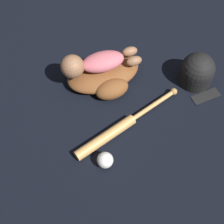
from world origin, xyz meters
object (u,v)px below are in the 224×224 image
Objects in this scene: baseball at (105,160)px; baseball_cap at (197,71)px; baby_figure at (94,63)px; baseball_glove at (105,75)px; baseball_bat at (116,130)px.

baseball is 0.31× the size of baseball_cap.
baseball_cap is at bearing 147.59° from baby_figure.
baby_figure is at bearing -115.08° from baseball.
baseball_glove is 0.30m from baseball_bat.
baseball_glove is 5.66× the size of baseball.
baby_figure is 0.67× the size of baseball_bat.
baseball_cap is at bearing 148.06° from baseball_glove.
baby_figure is at bearing -36.70° from baseball_glove.
baseball_cap is at bearing -175.28° from baseball_bat.
baseball_cap reaches higher than baseball.
baseball_glove is 0.45m from baseball_cap.
baby_figure is at bearing -32.41° from baseball_cap.
baseball_glove reaches higher than baseball_bat.
baby_figure is 5.53× the size of baseball.
baseball_glove is at bearing -121.26° from baseball.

